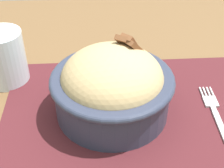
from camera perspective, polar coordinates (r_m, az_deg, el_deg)
The scene contains 5 objects.
table at distance 0.57m, azimuth 7.60°, elevation -9.41°, with size 1.20×0.92×0.74m.
placemat at distance 0.52m, azimuth 5.57°, elevation -5.35°, with size 0.45×0.31×0.00m, color #47191E.
bowl at distance 0.49m, azimuth 0.03°, elevation 0.07°, with size 0.19×0.19×0.12m.
fork at distance 0.54m, azimuth 17.64°, elevation -4.42°, with size 0.02×0.13×0.00m.
drinking_glass at distance 0.59m, azimuth -18.51°, elevation 4.01°, with size 0.07×0.07×0.10m.
Camera 1 is at (-0.09, -0.38, 1.10)m, focal length 51.51 mm.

